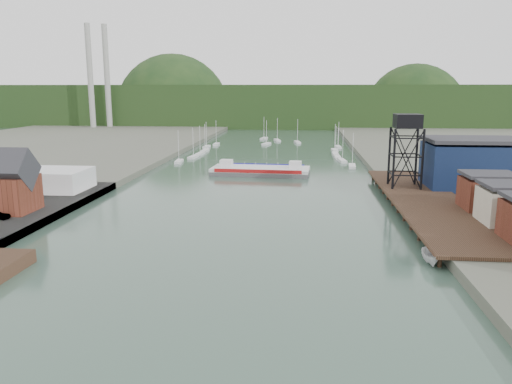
% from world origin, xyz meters
% --- Properties ---
extents(ground, '(600.00, 600.00, 0.00)m').
position_xyz_m(ground, '(0.00, 0.00, 0.00)').
color(ground, '#2B4239').
rests_on(ground, ground).
extents(east_pier, '(14.00, 70.00, 2.45)m').
position_xyz_m(east_pier, '(37.00, 45.00, 1.90)').
color(east_pier, black).
rests_on(east_pier, ground).
extents(harbor_building, '(12.20, 8.20, 8.90)m').
position_xyz_m(harbor_building, '(-42.00, 30.00, 6.09)').
color(harbor_building, '#532417').
rests_on(harbor_building, west_quay).
extents(white_shed, '(18.00, 12.00, 4.50)m').
position_xyz_m(white_shed, '(-44.00, 50.00, 3.85)').
color(white_shed, silver).
rests_on(white_shed, west_quay).
extents(lift_tower, '(6.50, 6.50, 16.00)m').
position_xyz_m(lift_tower, '(35.00, 58.00, 15.65)').
color(lift_tower, black).
rests_on(lift_tower, east_pier).
extents(blue_shed, '(20.50, 14.50, 11.30)m').
position_xyz_m(blue_shed, '(50.00, 60.00, 7.06)').
color(blue_shed, '#0B1832').
rests_on(blue_shed, east_land).
extents(marina_sailboats, '(57.71, 92.65, 0.90)m').
position_xyz_m(marina_sailboats, '(0.08, 138.46, 0.35)').
color(marina_sailboats, silver).
rests_on(marina_sailboats, ground).
extents(smokestacks, '(11.20, 8.20, 60.00)m').
position_xyz_m(smokestacks, '(-106.00, 232.50, 30.00)').
color(smokestacks, '#A0A09B').
rests_on(smokestacks, ground).
extents(distant_hills, '(500.00, 120.00, 80.00)m').
position_xyz_m(distant_hills, '(-3.98, 301.35, 10.38)').
color(distant_hills, '#183116').
rests_on(distant_hills, ground).
extents(chain_ferry, '(27.72, 12.57, 3.90)m').
position_xyz_m(chain_ferry, '(0.74, 83.88, 1.12)').
color(chain_ferry, '#505052').
rests_on(chain_ferry, ground).
extents(motorboat, '(1.97, 5.14, 1.98)m').
position_xyz_m(motorboat, '(30.00, 12.86, 0.99)').
color(motorboat, silver).
rests_on(motorboat, ground).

